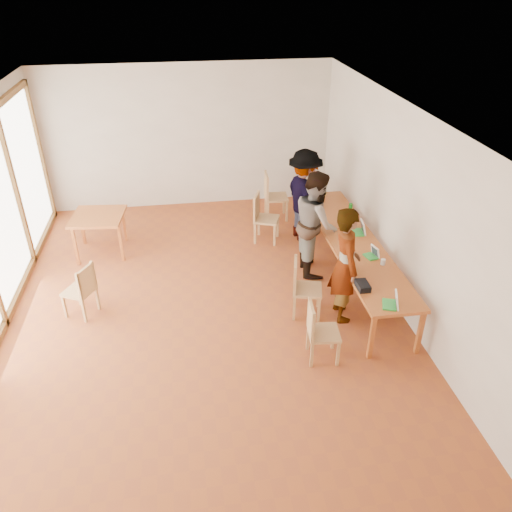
{
  "coord_description": "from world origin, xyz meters",
  "views": [
    {
      "loc": [
        -0.14,
        -6.36,
        4.66
      ],
      "look_at": [
        0.77,
        -0.39,
        1.1
      ],
      "focal_mm": 35.0,
      "sensor_mm": 36.0,
      "label": 1
    }
  ],
  "objects": [
    {
      "name": "ground",
      "position": [
        0.0,
        0.0,
        0.0
      ],
      "size": [
        8.0,
        8.0,
        0.0
      ],
      "primitive_type": "plane",
      "color": "brown",
      "rests_on": "ground"
    },
    {
      "name": "wall_back",
      "position": [
        0.0,
        4.0,
        1.5
      ],
      "size": [
        6.0,
        0.1,
        3.0
      ],
      "primitive_type": "cube",
      "color": "beige",
      "rests_on": "ground"
    },
    {
      "name": "wall_front",
      "position": [
        0.0,
        -4.0,
        1.5
      ],
      "size": [
        6.0,
        0.1,
        3.0
      ],
      "primitive_type": "cube",
      "color": "beige",
      "rests_on": "ground"
    },
    {
      "name": "wall_right",
      "position": [
        3.0,
        0.0,
        1.5
      ],
      "size": [
        0.1,
        8.0,
        3.0
      ],
      "primitive_type": "cube",
      "color": "beige",
      "rests_on": "ground"
    },
    {
      "name": "ceiling",
      "position": [
        0.0,
        0.0,
        3.02
      ],
      "size": [
        6.0,
        8.0,
        0.04
      ],
      "primitive_type": "cube",
      "color": "white",
      "rests_on": "wall_back"
    },
    {
      "name": "communal_table",
      "position": [
        2.5,
        0.46,
        0.7
      ],
      "size": [
        0.8,
        4.0,
        0.75
      ],
      "color": "#AC5F26",
      "rests_on": "ground"
    },
    {
      "name": "side_table",
      "position": [
        -1.74,
        2.05,
        0.67
      ],
      "size": [
        0.9,
        0.9,
        0.75
      ],
      "rotation": [
        0.0,
        0.0,
        -0.11
      ],
      "color": "#AC5F26",
      "rests_on": "ground"
    },
    {
      "name": "chair_near",
      "position": [
        1.43,
        -1.36,
        0.54
      ],
      "size": [
        0.45,
        0.45,
        0.47
      ],
      "rotation": [
        0.0,
        0.0,
        -0.1
      ],
      "color": "tan",
      "rests_on": "ground"
    },
    {
      "name": "chair_mid",
      "position": [
        1.45,
        -0.35,
        0.56
      ],
      "size": [
        0.52,
        0.52,
        0.49
      ],
      "rotation": [
        0.0,
        0.0,
        -0.24
      ],
      "color": "tan",
      "rests_on": "ground"
    },
    {
      "name": "chair_far",
      "position": [
        1.24,
        2.07,
        0.58
      ],
      "size": [
        0.56,
        0.56,
        0.5
      ],
      "rotation": [
        0.0,
        0.0,
        -0.35
      ],
      "color": "tan",
      "rests_on": "ground"
    },
    {
      "name": "chair_empty",
      "position": [
        1.6,
        2.98,
        0.6
      ],
      "size": [
        0.48,
        0.48,
        0.52
      ],
      "rotation": [
        0.0,
        0.0,
        -0.05
      ],
      "color": "tan",
      "rests_on": "ground"
    },
    {
      "name": "chair_spare",
      "position": [
        -1.76,
        0.1,
        0.53
      ],
      "size": [
        0.54,
        0.54,
        0.46
      ],
      "rotation": [
        0.0,
        0.0,
        2.66
      ],
      "color": "tan",
      "rests_on": "ground"
    },
    {
      "name": "person_near",
      "position": [
        2.05,
        -0.49,
        0.9
      ],
      "size": [
        0.45,
        0.66,
        1.79
      ],
      "primitive_type": "imported",
      "rotation": [
        0.0,
        0.0,
        1.54
      ],
      "color": "gray",
      "rests_on": "ground"
    },
    {
      "name": "person_mid",
      "position": [
        1.97,
        0.87,
        0.9
      ],
      "size": [
        0.72,
        0.91,
        1.8
      ],
      "primitive_type": "imported",
      "rotation": [
        0.0,
        0.0,
        1.52
      ],
      "color": "gray",
      "rests_on": "ground"
    },
    {
      "name": "person_far",
      "position": [
        2.05,
        2.05,
        0.88
      ],
      "size": [
        0.85,
        1.24,
        1.77
      ],
      "primitive_type": "imported",
      "rotation": [
        0.0,
        0.0,
        1.75
      ],
      "color": "gray",
      "rests_on": "ground"
    },
    {
      "name": "laptop_near",
      "position": [
        2.44,
        -1.36,
        0.81
      ],
      "size": [
        0.28,
        0.29,
        0.21
      ],
      "rotation": [
        0.0,
        0.0,
        -0.35
      ],
      "color": "green",
      "rests_on": "communal_table"
    },
    {
      "name": "laptop_mid",
      "position": [
        2.63,
        -0.09,
        0.8
      ],
      "size": [
        0.23,
        0.24,
        0.18
      ],
      "rotation": [
        0.0,
        0.0,
        0.25
      ],
      "color": "green",
      "rests_on": "communal_table"
    },
    {
      "name": "laptop_far",
      "position": [
        2.69,
        0.69,
        0.81
      ],
      "size": [
        0.26,
        0.29,
        0.22
      ],
      "rotation": [
        0.0,
        0.0,
        -0.11
      ],
      "color": "green",
      "rests_on": "communal_table"
    },
    {
      "name": "yellow_mug",
      "position": [
        2.48,
        2.26,
        0.8
      ],
      "size": [
        0.14,
        0.14,
        0.11
      ],
      "primitive_type": "imported",
      "rotation": [
        0.0,
        0.0,
        0.01
      ],
      "color": "gold",
      "rests_on": "communal_table"
    },
    {
      "name": "green_bottle",
      "position": [
        2.69,
        1.26,
        0.89
      ],
      "size": [
        0.07,
        0.07,
        0.28
      ],
      "primitive_type": "cylinder",
      "color": "#198321",
      "rests_on": "communal_table"
    },
    {
      "name": "clear_glass",
      "position": [
        2.7,
        -0.34,
        0.8
      ],
      "size": [
        0.07,
        0.07,
        0.09
      ],
      "primitive_type": "cylinder",
      "color": "silver",
      "rests_on": "communal_table"
    },
    {
      "name": "condiment_cup",
      "position": [
        2.35,
        2.03,
        0.78
      ],
      "size": [
        0.08,
        0.08,
        0.06
      ],
      "primitive_type": "cylinder",
      "color": "white",
      "rests_on": "communal_table"
    },
    {
      "name": "pink_phone",
      "position": [
        2.27,
        0.04,
        0.76
      ],
      "size": [
        0.05,
        0.1,
        0.01
      ],
      "primitive_type": "cube",
      "color": "#DA3972",
      "rests_on": "communal_table"
    },
    {
      "name": "black_pouch",
      "position": [
        2.19,
        -0.9,
        0.8
      ],
      "size": [
        0.16,
        0.26,
        0.09
      ],
      "primitive_type": "cube",
      "color": "black",
      "rests_on": "communal_table"
    }
  ]
}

